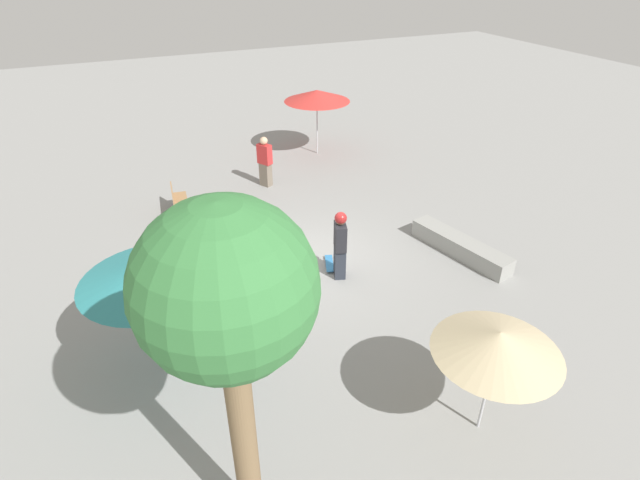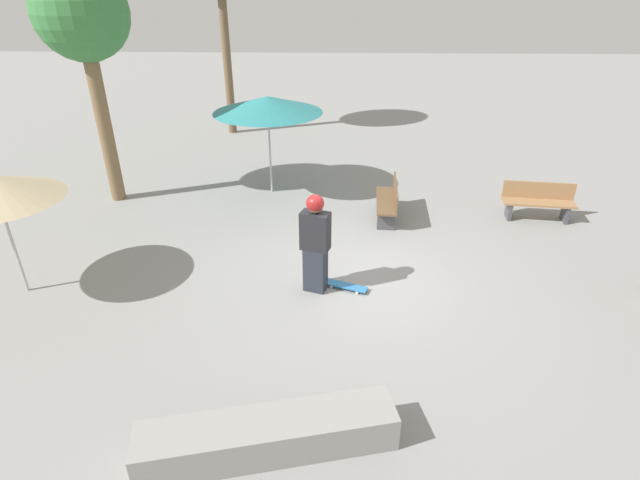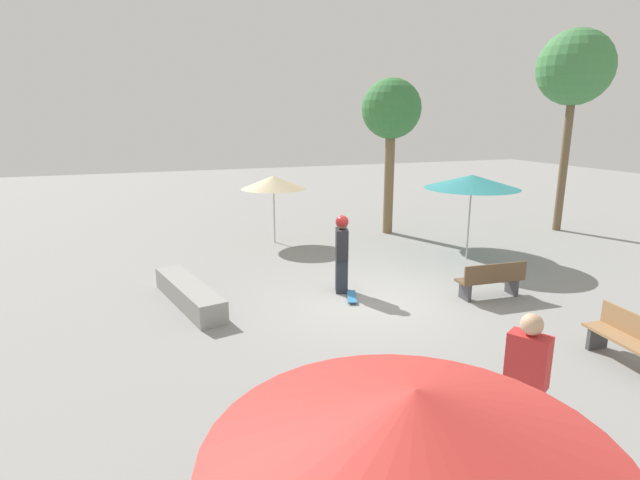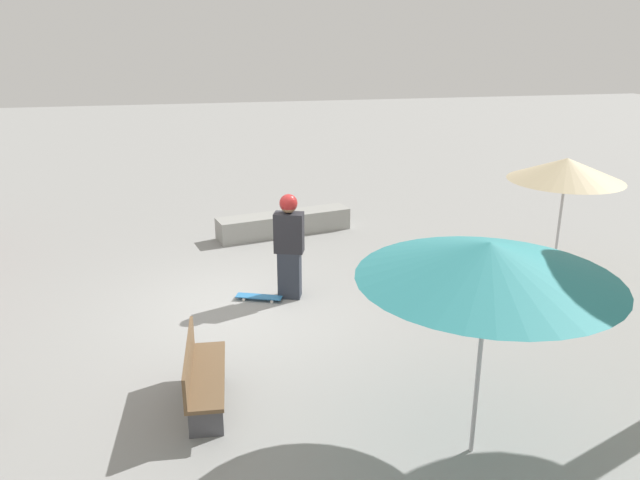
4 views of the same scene
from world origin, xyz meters
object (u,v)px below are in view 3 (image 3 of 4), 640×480
at_px(skateboard, 352,297).
at_px(shade_umbrella_tan, 273,182).
at_px(palm_tree_far_back, 391,112).
at_px(bystander_watching, 526,381).
at_px(skater_main, 342,251).
at_px(concrete_ledge, 189,294).
at_px(bench_near, 631,341).
at_px(shade_umbrella_red, 414,422).
at_px(bench_far, 491,280).
at_px(palm_tree_center_right, 575,70).
at_px(shade_umbrella_teal, 472,182).

distance_m(skateboard, shade_umbrella_tan, 6.07).
bearing_deg(palm_tree_far_back, bystander_watching, 160.16).
distance_m(skater_main, concrete_ledge, 3.59).
distance_m(concrete_ledge, bench_near, 8.55).
relative_size(bench_near, shade_umbrella_red, 0.64).
height_order(bench_far, bystander_watching, bystander_watching).
distance_m(skateboard, bystander_watching, 5.57).
xyz_separation_m(concrete_ledge, bystander_watching, (-6.47, -3.40, 0.64)).
distance_m(concrete_ledge, bench_far, 6.84).
xyz_separation_m(bench_far, shade_umbrella_tan, (6.78, 3.26, 1.57)).
bearing_deg(shade_umbrella_red, skateboard, -21.65).
bearing_deg(skater_main, bench_near, 50.53).
xyz_separation_m(skater_main, skateboard, (-0.55, -0.03, -0.94)).
height_order(bench_far, palm_tree_far_back, palm_tree_far_back).
bearing_deg(concrete_ledge, palm_tree_center_right, -77.60).
distance_m(skater_main, bystander_watching, 6.06).
bearing_deg(shade_umbrella_red, palm_tree_far_back, -27.56).
relative_size(concrete_ledge, shade_umbrella_red, 1.22).
bearing_deg(concrete_ledge, palm_tree_far_back, -57.47).
bearing_deg(shade_umbrella_tan, palm_tree_far_back, -90.45).
distance_m(palm_tree_center_right, palm_tree_far_back, 6.46).
relative_size(skateboard, bench_near, 0.50).
relative_size(bench_near, bench_far, 1.01).
bearing_deg(bystander_watching, bench_far, 114.89).
relative_size(bench_far, bystander_watching, 0.91).
relative_size(skater_main, shade_umbrella_tan, 0.84).
xyz_separation_m(bench_near, palm_tree_center_right, (8.39, -6.89, 5.19)).
bearing_deg(bench_near, skateboard, 41.05).
distance_m(shade_umbrella_teal, shade_umbrella_tan, 6.13).
relative_size(skater_main, concrete_ledge, 0.59).
bearing_deg(bench_far, skater_main, 156.35).
relative_size(shade_umbrella_red, palm_tree_center_right, 0.37).
bearing_deg(bystander_watching, shade_umbrella_tan, 150.50).
bearing_deg(bench_far, concrete_ledge, 166.69).
relative_size(skateboard, palm_tree_far_back, 0.15).
relative_size(skater_main, bench_near, 1.13).
bearing_deg(palm_tree_center_right, concrete_ledge, 102.40).
bearing_deg(bench_near, shade_umbrella_tan, 24.39).
bearing_deg(shade_umbrella_teal, palm_tree_center_right, -69.42).
relative_size(skater_main, bench_far, 1.14).
bearing_deg(palm_tree_far_back, concrete_ledge, 122.53).
height_order(skateboard, concrete_ledge, concrete_ledge).
distance_m(shade_umbrella_tan, palm_tree_far_back, 4.72).
relative_size(skateboard, shade_umbrella_red, 0.32).
bearing_deg(shade_umbrella_tan, palm_tree_center_right, -100.10).
xyz_separation_m(concrete_ledge, palm_tree_center_right, (2.97, -13.49, 5.37)).
height_order(bench_near, palm_tree_far_back, palm_tree_far_back).
bearing_deg(concrete_ledge, skateboard, -105.35).
bearing_deg(bystander_watching, palm_tree_far_back, 130.04).
height_order(shade_umbrella_tan, bystander_watching, shade_umbrella_tan).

